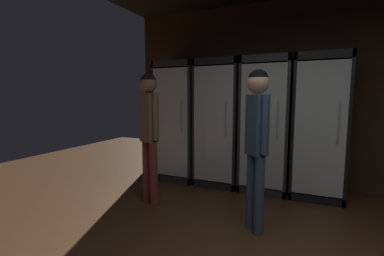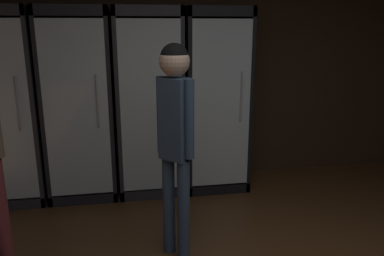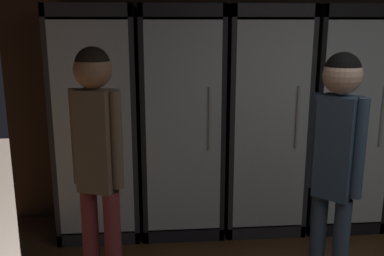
{
  "view_description": "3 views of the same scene",
  "coord_description": "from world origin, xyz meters",
  "px_view_note": "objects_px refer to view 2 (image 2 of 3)",
  "views": [
    {
      "loc": [
        -0.19,
        -1.25,
        1.37
      ],
      "look_at": [
        -1.86,
        2.57,
        0.88
      ],
      "focal_mm": 24.75,
      "sensor_mm": 36.0,
      "label": 1
    },
    {
      "loc": [
        -0.98,
        -1.28,
        1.75
      ],
      "look_at": [
        -0.33,
        2.44,
        0.74
      ],
      "focal_mm": 35.8,
      "sensor_mm": 36.0,
      "label": 2
    },
    {
      "loc": [
        -1.66,
        -0.92,
        1.78
      ],
      "look_at": [
        -1.37,
        2.53,
        0.95
      ],
      "focal_mm": 40.58,
      "sensor_mm": 36.0,
      "label": 3
    }
  ],
  "objects_px": {
    "cooler_far_left": "(7,109)",
    "cooler_center": "(149,104)",
    "shopper_far": "(175,125)",
    "cooler_left": "(80,107)",
    "cooler_right": "(214,101)"
  },
  "relations": [
    {
      "from": "cooler_right",
      "to": "cooler_far_left",
      "type": "bearing_deg",
      "value": -179.98
    },
    {
      "from": "cooler_right",
      "to": "shopper_far",
      "type": "distance_m",
      "value": 1.48
    },
    {
      "from": "cooler_left",
      "to": "shopper_far",
      "type": "distance_m",
      "value": 1.57
    },
    {
      "from": "cooler_far_left",
      "to": "shopper_far",
      "type": "bearing_deg",
      "value": -41.65
    },
    {
      "from": "cooler_center",
      "to": "cooler_right",
      "type": "xyz_separation_m",
      "value": [
        0.7,
        0.0,
        0.0
      ]
    },
    {
      "from": "shopper_far",
      "to": "cooler_far_left",
      "type": "bearing_deg",
      "value": 138.35
    },
    {
      "from": "cooler_far_left",
      "to": "cooler_center",
      "type": "distance_m",
      "value": 1.41
    },
    {
      "from": "cooler_left",
      "to": "cooler_center",
      "type": "bearing_deg",
      "value": -0.17
    },
    {
      "from": "cooler_left",
      "to": "cooler_far_left",
      "type": "bearing_deg",
      "value": 179.96
    },
    {
      "from": "cooler_far_left",
      "to": "cooler_center",
      "type": "xyz_separation_m",
      "value": [
        1.41,
        -0.0,
        0.0
      ]
    },
    {
      "from": "cooler_far_left",
      "to": "cooler_right",
      "type": "relative_size",
      "value": 1.0
    },
    {
      "from": "cooler_far_left",
      "to": "shopper_far",
      "type": "xyz_separation_m",
      "value": [
        1.51,
        -1.35,
        0.11
      ]
    },
    {
      "from": "cooler_center",
      "to": "cooler_right",
      "type": "bearing_deg",
      "value": 0.29
    },
    {
      "from": "cooler_far_left",
      "to": "shopper_far",
      "type": "height_order",
      "value": "cooler_far_left"
    },
    {
      "from": "cooler_far_left",
      "to": "cooler_right",
      "type": "xyz_separation_m",
      "value": [
        2.11,
        0.0,
        0.0
      ]
    }
  ]
}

